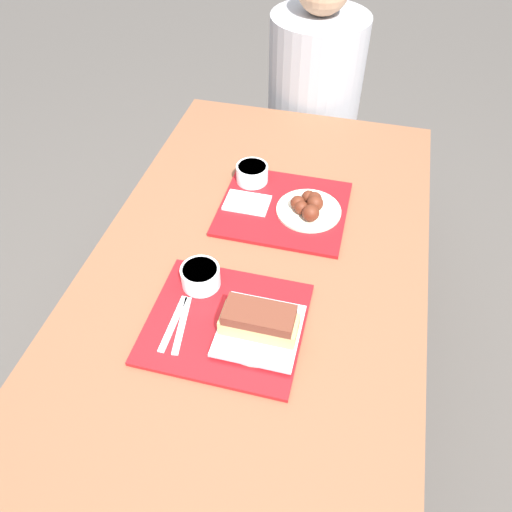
{
  "coord_description": "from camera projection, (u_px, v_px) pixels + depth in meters",
  "views": [
    {
      "loc": [
        0.23,
        -0.88,
        1.74
      ],
      "look_at": [
        0.0,
        0.02,
        0.77
      ],
      "focal_mm": 35.0,
      "sensor_mm": 36.0,
      "label": 1
    }
  ],
  "objects": [
    {
      "name": "ground_plane",
      "position": [
        255.0,
        400.0,
        1.89
      ],
      "size": [
        12.0,
        12.0,
        0.0
      ],
      "primitive_type": "plane",
      "color": "#4C4742"
    },
    {
      "name": "picnic_table",
      "position": [
        254.0,
        290.0,
        1.42
      ],
      "size": [
        0.92,
        1.68,
        0.73
      ],
      "color": "brown",
      "rests_on": "ground_plane"
    },
    {
      "name": "picnic_bench_far",
      "position": [
        311.0,
        155.0,
        2.31
      ],
      "size": [
        0.88,
        0.28,
        0.47
      ],
      "color": "brown",
      "rests_on": "ground_plane"
    },
    {
      "name": "tray_near",
      "position": [
        226.0,
        323.0,
        1.23
      ],
      "size": [
        0.38,
        0.34,
        0.01
      ],
      "color": "#B21419",
      "rests_on": "picnic_table"
    },
    {
      "name": "tray_far",
      "position": [
        283.0,
        208.0,
        1.53
      ],
      "size": [
        0.38,
        0.34,
        0.01
      ],
      "color": "#B21419",
      "rests_on": "picnic_table"
    },
    {
      "name": "bowl_coleslaw_near",
      "position": [
        200.0,
        276.0,
        1.29
      ],
      "size": [
        0.1,
        0.1,
        0.06
      ],
      "color": "white",
      "rests_on": "tray_near"
    },
    {
      "name": "brisket_sandwich_plate",
      "position": [
        259.0,
        325.0,
        1.17
      ],
      "size": [
        0.19,
        0.19,
        0.09
      ],
      "color": "beige",
      "rests_on": "tray_near"
    },
    {
      "name": "plastic_fork_near",
      "position": [
        173.0,
        323.0,
        1.22
      ],
      "size": [
        0.02,
        0.17,
        0.0
      ],
      "color": "white",
      "rests_on": "tray_near"
    },
    {
      "name": "plastic_knife_near",
      "position": [
        182.0,
        325.0,
        1.21
      ],
      "size": [
        0.04,
        0.17,
        0.0
      ],
      "color": "white",
      "rests_on": "tray_near"
    },
    {
      "name": "condiment_packet",
      "position": [
        245.0,
        299.0,
        1.27
      ],
      "size": [
        0.04,
        0.03,
        0.01
      ],
      "color": "#3F3F47",
      "rests_on": "tray_near"
    },
    {
      "name": "bowl_coleslaw_far",
      "position": [
        252.0,
        173.0,
        1.59
      ],
      "size": [
        0.1,
        0.1,
        0.06
      ],
      "color": "white",
      "rests_on": "tray_far"
    },
    {
      "name": "wings_plate_far",
      "position": [
        309.0,
        206.0,
        1.49
      ],
      "size": [
        0.2,
        0.2,
        0.06
      ],
      "color": "beige",
      "rests_on": "tray_far"
    },
    {
      "name": "napkin_far",
      "position": [
        247.0,
        203.0,
        1.53
      ],
      "size": [
        0.14,
        0.09,
        0.01
      ],
      "color": "white",
      "rests_on": "tray_far"
    },
    {
      "name": "person_seated_across",
      "position": [
        316.0,
        77.0,
        2.04
      ],
      "size": [
        0.38,
        0.38,
        0.75
      ],
      "color": "#9E9EA3",
      "rests_on": "picnic_bench_far"
    }
  ]
}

